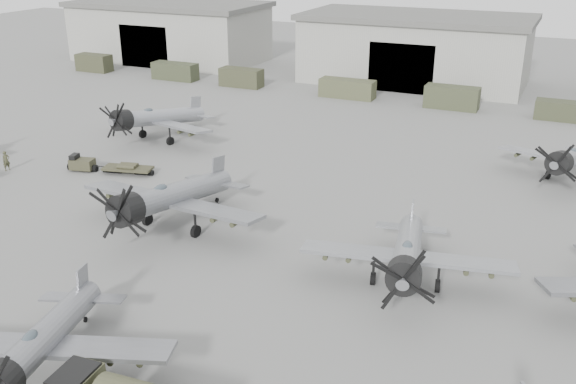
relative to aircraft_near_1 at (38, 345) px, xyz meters
name	(u,v)px	position (x,y,z in m)	size (l,w,h in m)	color
ground	(114,322)	(-0.36, 5.21, -2.10)	(220.00, 220.00, 0.00)	slate
hangar_left	(170,31)	(-38.36, 67.18, 2.27)	(29.00, 14.80, 8.70)	#A4A49A
hangar_center	(415,48)	(-0.36, 67.18, 2.27)	(29.00, 14.80, 8.70)	#A4A49A
support_truck_0	(94,63)	(-43.39, 55.21, -0.91)	(5.07, 2.20, 2.39)	#383B26
support_truck_1	(175,71)	(-29.77, 55.21, -0.97)	(6.24, 2.20, 2.26)	#383E28
support_truck_2	(241,78)	(-19.72, 55.21, -0.94)	(5.52, 2.20, 2.33)	#393C27
support_truck_3	(347,89)	(-5.39, 55.21, -1.01)	(6.62, 2.20, 2.19)	#484B31
support_truck_4	(452,97)	(6.98, 55.21, -0.84)	(5.95, 2.20, 2.52)	#3B412A
support_truck_5	(564,111)	(18.67, 55.21, -1.11)	(5.72, 2.20, 1.99)	#383C27
aircraft_near_1	(38,345)	(0.00, 0.00, 0.00)	(11.46, 10.34, 4.62)	gray
aircraft_mid_1	(168,198)	(-3.81, 15.37, 0.31)	(13.26, 11.93, 5.30)	gray
aircraft_mid_2	(407,254)	(12.33, 14.56, 0.05)	(11.93, 10.73, 4.73)	#979A9F
aircraft_far_0	(154,118)	(-16.23, 31.35, 0.18)	(12.61, 11.35, 5.01)	#9D9FA6
aircraft_far_1	(574,159)	(20.11, 35.50, 0.04)	(11.77, 10.60, 4.70)	#97989F
tug_trailer	(99,166)	(-15.57, 22.56, -1.57)	(7.13, 2.90, 1.41)	#3A3926
ground_crew	(6,161)	(-22.82, 19.65, -1.26)	(0.61, 0.40, 1.68)	#40412A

